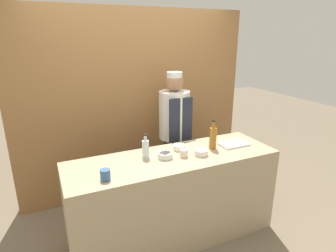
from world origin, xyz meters
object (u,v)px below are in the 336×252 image
Objects in this scene: cup_cream at (184,153)px; chef_center at (174,134)px; bottle_clear at (146,149)px; sauce_bowl_yellow at (179,147)px; sauce_bowl_white at (201,152)px; bottle_amber at (213,138)px; sauce_bowl_purple at (165,155)px; cutting_board at (234,144)px; cup_blue at (105,175)px.

chef_center reaches higher than cup_cream.
bottle_clear is at bearing 159.16° from cup_cream.
sauce_bowl_yellow is 1.56× the size of cup_cream.
sauce_bowl_white is 1.65× the size of cup_cream.
sauce_bowl_white is 0.42× the size of bottle_amber.
cup_cream reaches higher than sauce_bowl_purple.
bottle_amber is at bearing -19.23° from sauce_bowl_yellow.
chef_center reaches higher than sauce_bowl_yellow.
cutting_board is (0.83, -0.00, -0.02)m from sauce_bowl_purple.
chef_center reaches higher than cup_blue.
bottle_clear reaches higher than cup_cream.
cup_blue is at bearing -162.77° from sauce_bowl_purple.
bottle_amber is at bearing 177.43° from cutting_board.
cup_blue is (-1.45, -0.19, 0.04)m from cutting_board.
cup_cream reaches higher than sauce_bowl_white.
cup_cream is 0.05× the size of chef_center.
bottle_amber is 3.33× the size of cup_blue.
cup_blue is at bearing -148.51° from bottle_clear.
chef_center is at bearing 69.15° from sauce_bowl_yellow.
sauce_bowl_white is at bearing 6.22° from cup_blue.
sauce_bowl_yellow is 0.08× the size of chef_center.
bottle_clear is at bearing 174.90° from cutting_board.
cup_cream reaches higher than cutting_board.
sauce_bowl_yellow is at bearing 160.77° from bottle_amber.
sauce_bowl_yellow is 0.91m from cup_blue.
cup_blue reaches higher than sauce_bowl_purple.
cup_cream is at bearing 10.35° from cup_blue.
cup_cream is at bearing -14.47° from sauce_bowl_purple.
bottle_amber is (0.34, -0.12, 0.09)m from sauce_bowl_yellow.
cutting_board is at bearing -0.16° from sauce_bowl_purple.
bottle_amber is at bearing 1.02° from sauce_bowl_purple.
bottle_clear is 3.03× the size of cup_cream.
bottle_amber is 1.29× the size of bottle_clear.
cup_blue is 1.17× the size of cup_cream.
sauce_bowl_white is 0.08× the size of chef_center.
cutting_board is 3.27× the size of cup_blue.
chef_center is (-0.40, 0.68, -0.04)m from cutting_board.
sauce_bowl_white is 1.06× the size of sauce_bowl_yellow.
sauce_bowl_purple is 0.09× the size of chef_center.
bottle_clear is at bearing -174.06° from sauce_bowl_yellow.
sauce_bowl_purple reaches higher than cutting_board.
sauce_bowl_purple is 0.66m from cup_blue.
chef_center is at bearing 84.63° from sauce_bowl_white.
sauce_bowl_white reaches higher than sauce_bowl_yellow.
sauce_bowl_yellow is at bearing -110.85° from chef_center.
sauce_bowl_white is 0.24m from bottle_amber.
sauce_bowl_white is 0.25m from sauce_bowl_yellow.
bottle_amber is at bearing 26.03° from sauce_bowl_white.
bottle_amber is (0.20, 0.10, 0.09)m from sauce_bowl_white.
chef_center is at bearing 39.41° from cup_blue.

